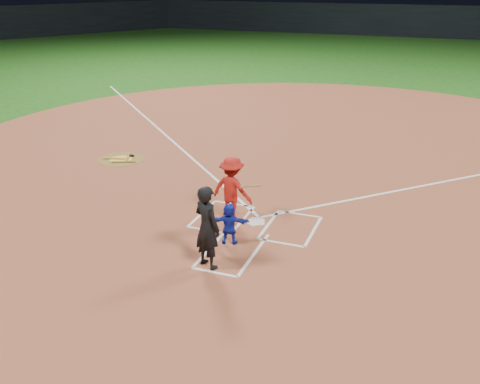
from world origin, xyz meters
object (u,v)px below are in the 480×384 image
(home_plate, at_px, (256,222))
(batter_at_plate, at_px, (232,189))
(catcher, at_px, (229,224))
(on_deck_circle, at_px, (121,159))
(umpire, at_px, (207,227))

(home_plate, relative_size, batter_at_plate, 0.33)
(home_plate, relative_size, catcher, 0.56)
(on_deck_circle, height_order, batter_at_plate, batter_at_plate)
(on_deck_circle, height_order, umpire, umpire)
(catcher, xyz_separation_m, batter_at_plate, (-0.43, 1.27, 0.37))
(umpire, height_order, batter_at_plate, umpire)
(catcher, bearing_deg, home_plate, -112.37)
(batter_at_plate, bearing_deg, on_deck_circle, 149.52)
(catcher, bearing_deg, on_deck_circle, -50.57)
(umpire, relative_size, batter_at_plate, 1.10)
(home_plate, relative_size, on_deck_circle, 0.35)
(home_plate, xyz_separation_m, on_deck_circle, (-6.27, 3.21, -0.00))
(umpire, bearing_deg, batter_at_plate, -56.41)
(on_deck_circle, bearing_deg, batter_at_plate, -30.48)
(catcher, height_order, umpire, umpire)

